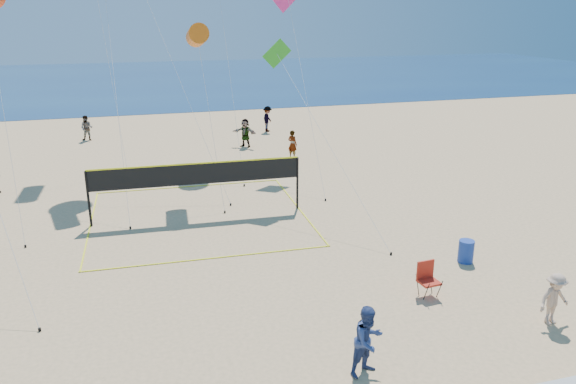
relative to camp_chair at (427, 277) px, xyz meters
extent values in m
plane|color=tan|center=(-5.41, -2.46, -0.63)|extent=(120.00, 120.00, 0.00)
cube|color=navy|center=(-5.41, 59.54, -0.62)|extent=(140.00, 50.00, 0.03)
imported|color=navy|center=(-3.38, -3.15, 0.28)|extent=(1.07, 0.96, 1.82)
imported|color=tan|center=(2.60, -2.47, 0.14)|extent=(1.06, 0.69, 1.54)
imported|color=gray|center=(-1.38, 20.98, 0.28)|extent=(1.62, 1.54, 1.83)
imported|color=gray|center=(0.72, 17.33, 0.22)|extent=(0.70, 0.74, 1.70)
imported|color=gray|center=(-11.32, 25.70, 0.22)|extent=(0.97, 0.85, 1.70)
imported|color=gray|center=(1.14, 25.18, 0.29)|extent=(1.21, 1.37, 1.84)
cube|color=red|center=(0.01, -0.11, -0.14)|extent=(0.65, 0.60, 0.07)
cube|color=red|center=(-0.01, 0.13, 0.19)|extent=(0.60, 0.11, 0.60)
cylinder|color=black|center=(-0.21, -0.35, -0.36)|extent=(0.05, 0.30, 0.78)
cylinder|color=black|center=(-0.25, 0.09, -0.36)|extent=(0.05, 0.30, 0.78)
cylinder|color=black|center=(0.27, -0.30, -0.36)|extent=(0.05, 0.30, 0.78)
cylinder|color=black|center=(0.23, 0.13, -0.36)|extent=(0.05, 0.30, 0.78)
cylinder|color=navy|center=(2.54, 1.79, -0.23)|extent=(0.69, 0.69, 0.81)
cylinder|color=black|center=(-10.36, 9.05, 0.54)|extent=(0.10, 0.10, 2.35)
cylinder|color=black|center=(-1.56, 8.78, 0.54)|extent=(0.10, 0.10, 2.35)
cube|color=black|center=(-5.96, 8.91, 1.28)|extent=(8.80, 0.28, 0.88)
cube|color=#FFFD1A|center=(-5.96, 8.91, 1.75)|extent=(8.80, 0.29, 0.06)
cube|color=#FFFD1A|center=(-6.10, 4.51, -0.62)|extent=(9.01, 0.32, 0.02)
cube|color=#FFFD1A|center=(-5.83, 13.32, -0.62)|extent=(9.01, 0.32, 0.02)
cylinder|color=silver|center=(-13.16, 9.91, 3.99)|extent=(1.02, 5.01, 9.16)
cylinder|color=black|center=(-12.65, 7.41, -0.58)|extent=(0.08, 0.08, 0.10)
cylinder|color=silver|center=(-8.97, 12.04, 4.49)|extent=(0.30, 7.57, 10.14)
cylinder|color=black|center=(-8.83, 8.26, -0.58)|extent=(0.08, 0.08, 0.10)
cylinder|color=#D46311|center=(-5.16, 12.83, 6.74)|extent=(0.98, 2.20, 1.19)
cylinder|color=silver|center=(-4.98, 10.94, 3.08)|extent=(0.38, 3.80, 7.33)
cylinder|color=black|center=(-4.80, 9.05, -0.58)|extent=(0.08, 0.08, 0.10)
cylinder|color=black|center=(-11.39, 1.08, -0.58)|extent=(0.08, 0.08, 0.10)
cube|color=green|center=(-1.87, 11.05, 5.99)|extent=(1.36, 0.21, 1.35)
cylinder|color=silver|center=(-0.80, 7.04, 2.70)|extent=(2.16, 8.03, 6.58)
cylinder|color=black|center=(0.27, 3.03, -0.58)|extent=(0.08, 0.08, 0.10)
cylinder|color=silver|center=(0.14, 13.12, 4.03)|extent=(0.28, 7.47, 9.24)
cylinder|color=black|center=(0.00, 9.39, -0.58)|extent=(0.08, 0.08, 0.10)
cylinder|color=silver|center=(-6.37, 14.26, 5.78)|extent=(4.00, 8.60, 12.73)
cylinder|color=black|center=(-4.37, 9.96, -0.58)|extent=(0.08, 0.08, 0.10)
cylinder|color=silver|center=(-3.17, 15.94, 4.67)|extent=(0.05, 6.58, 10.51)
cylinder|color=black|center=(-3.19, 12.66, -0.58)|extent=(0.08, 0.08, 0.10)
cylinder|color=silver|center=(-9.44, 19.36, 6.55)|extent=(1.25, 5.36, 14.26)
cylinder|color=black|center=(-8.82, 16.69, -0.58)|extent=(0.08, 0.08, 0.10)
camera|label=1|loc=(-8.47, -13.92, 7.93)|focal=35.00mm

